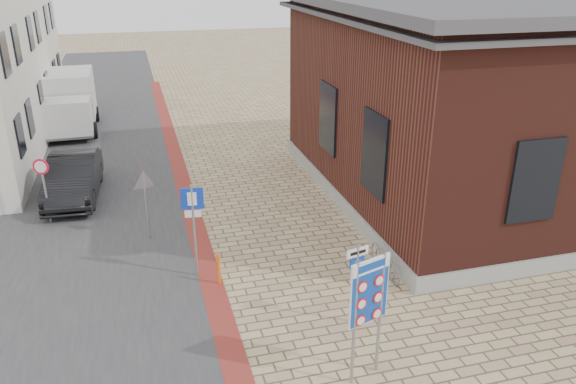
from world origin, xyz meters
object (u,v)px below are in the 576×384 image
essen_sign (357,272)px  parking_sign (193,215)px  border_sign (369,294)px  box_truck (71,102)px  bollard (219,269)px  sedan (73,177)px

essen_sign → parking_sign: size_ratio=0.79×
border_sign → parking_sign: border_sign is taller
box_truck → parking_sign: size_ratio=2.02×
essen_sign → bollard: 3.86m
essen_sign → bollard: essen_sign is taller
sedan → essen_sign: (6.85, -9.71, 0.60)m
bollard → essen_sign: bearing=-41.8°
border_sign → essen_sign: 1.97m
essen_sign → parking_sign: parking_sign is taller
bollard → box_truck: bearing=106.1°
parking_sign → bollard: size_ratio=2.97×
box_truck → bollard: size_ratio=6.00×
box_truck → border_sign: 21.71m
parking_sign → box_truck: bearing=113.3°
border_sign → bollard: (-2.30, 4.30, -1.53)m
border_sign → bollard: border_sign is taller
box_truck → parking_sign: bearing=-75.5°
border_sign → sedan: bearing=100.6°
bollard → border_sign: bearing=-61.9°
border_sign → parking_sign: bearing=101.7°
box_truck → essen_sign: (7.50, -18.74, -0.08)m
sedan → border_sign: size_ratio=1.67×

